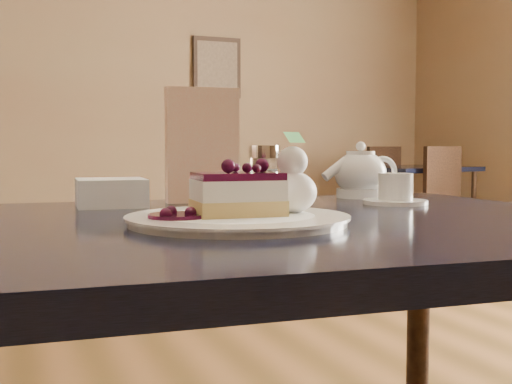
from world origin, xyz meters
name	(u,v)px	position (x,y,z in m)	size (l,w,h in m)	color
main_table	(228,273)	(0.25, 0.21, 0.68)	(1.27, 0.89, 0.76)	black
dessert_plate	(238,220)	(0.24, 0.16, 0.77)	(0.31, 0.31, 0.01)	white
cheesecake_slice	(238,194)	(0.24, 0.16, 0.80)	(0.13, 0.09, 0.06)	#D6BA6E
whipped_cream	(292,192)	(0.33, 0.17, 0.81)	(0.07, 0.07, 0.06)	white
berry_sauce	(178,216)	(0.16, 0.16, 0.78)	(0.08, 0.08, 0.01)	black
tea_set	(367,178)	(0.65, 0.48, 0.81)	(0.16, 0.28, 0.11)	white
menu_card	(202,145)	(0.30, 0.52, 0.87)	(0.14, 0.03, 0.22)	#FBEEC8
sugar_shaker	(264,172)	(0.43, 0.53, 0.82)	(0.06, 0.06, 0.11)	white
napkin_stack	(111,192)	(0.12, 0.51, 0.79)	(0.12, 0.12, 0.05)	white
bg_table_far_right	(410,243)	(3.11, 3.80, 0.07)	(1.09, 1.73, 1.15)	black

